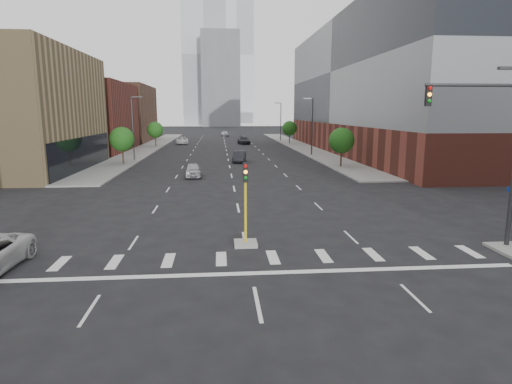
{
  "coord_description": "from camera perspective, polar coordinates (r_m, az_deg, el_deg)",
  "views": [
    {
      "loc": [
        -1.32,
        -12.63,
        6.94
      ],
      "look_at": [
        0.71,
        10.9,
        2.5
      ],
      "focal_mm": 30.0,
      "sensor_mm": 36.0,
      "label": 1
    }
  ],
  "objects": [
    {
      "name": "streetlight_left",
      "position": [
        63.81,
        -16.04,
        8.51
      ],
      "size": [
        1.6,
        0.22,
        9.07
      ],
      "color": "#2D2D30",
      "rests_on": "ground"
    },
    {
      "name": "ground",
      "position": [
        14.47,
        0.95,
        -18.02
      ],
      "size": [
        400.0,
        400.0,
        0.0
      ],
      "primitive_type": "plane",
      "color": "black",
      "rests_on": "ground"
    },
    {
      "name": "median_traffic_signal",
      "position": [
        22.44,
        -1.39,
        -4.78
      ],
      "size": [
        1.2,
        1.2,
        4.4
      ],
      "color": "#999993",
      "rests_on": "ground"
    },
    {
      "name": "car_distant",
      "position": [
        123.94,
        -4.18,
        7.78
      ],
      "size": [
        2.3,
        4.78,
        1.57
      ],
      "primitive_type": "imported",
      "rotation": [
        0.0,
        0.0,
        0.1
      ],
      "color": "#AAAAAF",
      "rests_on": "ground"
    },
    {
      "name": "sidewalk_left_far",
      "position": [
        87.97,
        -13.95,
        5.86
      ],
      "size": [
        5.0,
        92.0,
        0.15
      ],
      "primitive_type": "cube",
      "color": "gray",
      "rests_on": "ground"
    },
    {
      "name": "sidewalk_right_far",
      "position": [
        88.42,
        5.74,
        6.15
      ],
      "size": [
        5.0,
        92.0,
        0.15
      ],
      "primitive_type": "cube",
      "color": "gray",
      "rests_on": "ground"
    },
    {
      "name": "building_left_far_b",
      "position": [
        107.85,
        -19.28,
        9.83
      ],
      "size": [
        20.0,
        24.0,
        13.0
      ],
      "primitive_type": "cube",
      "color": "brown",
      "rests_on": "ground"
    },
    {
      "name": "streetlight_right_b",
      "position": [
        103.69,
        3.27,
        9.57
      ],
      "size": [
        1.6,
        0.22,
        9.07
      ],
      "color": "#2D2D30",
      "rests_on": "ground"
    },
    {
      "name": "car_near_left",
      "position": [
        46.75,
        -8.38,
        2.92
      ],
      "size": [
        1.92,
        4.41,
        1.48
      ],
      "primitive_type": "imported",
      "rotation": [
        0.0,
        0.0,
        0.04
      ],
      "color": "#9D9DA1",
      "rests_on": "ground"
    },
    {
      "name": "tree_left_far",
      "position": [
        88.61,
        -13.3,
        8.08
      ],
      "size": [
        3.2,
        3.2,
        4.85
      ],
      "color": "#382619",
      "rests_on": "ground"
    },
    {
      "name": "building_right_main",
      "position": [
        79.0,
        18.53,
        13.06
      ],
      "size": [
        24.0,
        70.0,
        22.0
      ],
      "color": "brown",
      "rests_on": "ground"
    },
    {
      "name": "building_left_far_a",
      "position": [
        82.87,
        -23.67,
        9.12
      ],
      "size": [
        20.0,
        22.0,
        12.0
      ],
      "primitive_type": "cube",
      "color": "brown",
      "rests_on": "ground"
    },
    {
      "name": "streetlight_right_a",
      "position": [
        69.24,
        7.44,
        8.97
      ],
      "size": [
        1.6,
        0.22,
        9.07
      ],
      "color": "#2D2D30",
      "rests_on": "ground"
    },
    {
      "name": "tree_right_far",
      "position": [
        93.95,
        4.5,
        8.46
      ],
      "size": [
        3.2,
        3.2,
        4.85
      ],
      "color": "#382619",
      "rests_on": "ground"
    },
    {
      "name": "tower_right",
      "position": [
        274.86,
        -2.67,
        17.55
      ],
      "size": [
        20.0,
        20.0,
        80.0
      ],
      "primitive_type": "cube",
      "color": "#B2B7BC",
      "rests_on": "ground"
    },
    {
      "name": "tree_right_near",
      "position": [
        54.92,
        11.35,
        6.74
      ],
      "size": [
        3.2,
        3.2,
        4.85
      ],
      "color": "#382619",
      "rests_on": "ground"
    },
    {
      "name": "car_deep_right",
      "position": [
        93.85,
        -1.65,
        6.9
      ],
      "size": [
        2.69,
        5.71,
        1.61
      ],
      "primitive_type": "imported",
      "rotation": [
        0.0,
        0.0,
        0.08
      ],
      "color": "black",
      "rests_on": "ground"
    },
    {
      "name": "tower_mid",
      "position": [
        213.16,
        -4.73,
        14.67
      ],
      "size": [
        18.0,
        18.0,
        44.0
      ],
      "primitive_type": "cube",
      "color": "slate",
      "rests_on": "ground"
    },
    {
      "name": "car_far_left",
      "position": [
        95.02,
        -9.83,
        6.78
      ],
      "size": [
        3.04,
        5.79,
        1.55
      ],
      "primitive_type": "imported",
      "rotation": [
        0.0,
        0.0,
        0.08
      ],
      "color": "#BEBEBE",
      "rests_on": "ground"
    },
    {
      "name": "tree_left_near",
      "position": [
        59.11,
        -17.44,
        6.73
      ],
      "size": [
        3.2,
        3.2,
        4.85
      ],
      "color": "#382619",
      "rests_on": "ground"
    },
    {
      "name": "car_mid_right",
      "position": [
        60.01,
        -2.23,
        4.74
      ],
      "size": [
        2.21,
        4.83,
        1.53
      ],
      "primitive_type": "imported",
      "rotation": [
        0.0,
        0.0,
        -0.13
      ],
      "color": "black",
      "rests_on": "ground"
    },
    {
      "name": "mast_arm_signal",
      "position": [
        24.51,
        29.91,
        6.22
      ],
      "size": [
        5.12,
        0.9,
        9.07
      ],
      "color": "#2D2D30",
      "rests_on": "ground"
    },
    {
      "name": "tower_left",
      "position": [
        234.41,
        -6.86,
        17.45
      ],
      "size": [
        22.0,
        22.0,
        70.0
      ],
      "primitive_type": "cube",
      "color": "#B2B7BC",
      "rests_on": "ground"
    }
  ]
}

